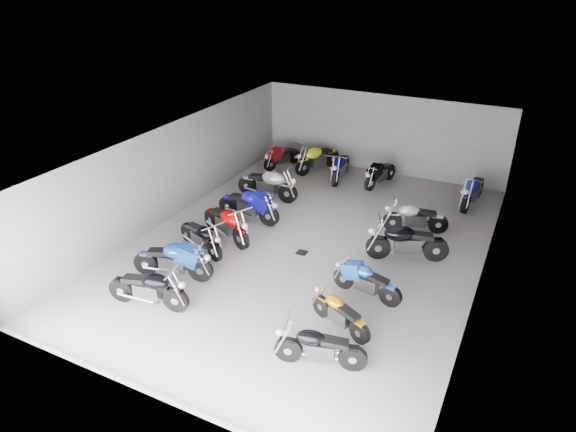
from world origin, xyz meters
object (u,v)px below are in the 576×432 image
at_px(motorcycle_right_e, 406,242).
at_px(motorcycle_back_f, 473,191).
at_px(motorcycle_left_e, 249,205).
at_px(motorcycle_back_a, 282,156).
at_px(motorcycle_back_b, 317,158).
at_px(motorcycle_left_a, 149,288).
at_px(motorcycle_left_f, 268,184).
at_px(drain_grate, 302,252).
at_px(motorcycle_back_d, 380,173).
at_px(motorcycle_right_c, 366,281).
at_px(motorcycle_left_c, 201,237).
at_px(motorcycle_right_f, 415,218).
at_px(motorcycle_right_b, 340,313).
at_px(motorcycle_right_a, 319,347).
at_px(motorcycle_left_b, 174,260).
at_px(motorcycle_left_d, 226,223).
at_px(motorcycle_back_c, 340,167).

height_order(motorcycle_right_e, motorcycle_back_f, motorcycle_right_e).
distance_m(motorcycle_left_e, motorcycle_back_a, 5.08).
bearing_deg(motorcycle_back_b, motorcycle_left_a, 112.65).
distance_m(motorcycle_left_a, motorcycle_left_f, 7.12).
bearing_deg(motorcycle_left_a, motorcycle_back_b, 170.22).
distance_m(drain_grate, motorcycle_back_d, 6.06).
relative_size(motorcycle_right_c, motorcycle_back_b, 0.87).
distance_m(motorcycle_left_e, motorcycle_back_b, 5.18).
bearing_deg(motorcycle_left_c, motorcycle_right_f, 149.39).
height_order(motorcycle_right_b, motorcycle_back_f, motorcycle_back_f).
relative_size(motorcycle_left_e, motorcycle_right_a, 1.18).
height_order(motorcycle_left_b, motorcycle_back_b, motorcycle_back_b).
height_order(motorcycle_right_a, motorcycle_right_f, motorcycle_right_f).
bearing_deg(motorcycle_right_f, motorcycle_left_e, 88.93).
xyz_separation_m(motorcycle_left_d, motorcycle_back_a, (-1.32, 6.35, -0.08)).
relative_size(motorcycle_back_a, motorcycle_back_b, 0.85).
height_order(motorcycle_right_c, motorcycle_right_e, motorcycle_right_e).
distance_m(motorcycle_left_c, motorcycle_back_c, 7.36).
relative_size(motorcycle_right_a, motorcycle_right_b, 1.14).
relative_size(motorcycle_left_a, motorcycle_left_f, 0.92).
distance_m(motorcycle_left_d, motorcycle_back_d, 6.97).
bearing_deg(motorcycle_left_e, motorcycle_back_c, 166.05).
height_order(motorcycle_left_a, motorcycle_back_c, motorcycle_back_c).
relative_size(motorcycle_back_d, motorcycle_back_f, 0.87).
bearing_deg(motorcycle_left_f, motorcycle_left_b, 1.55).
xyz_separation_m(motorcycle_left_f, motorcycle_right_c, (5.20, -4.26, -0.10)).
relative_size(motorcycle_left_b, motorcycle_left_f, 0.95).
relative_size(motorcycle_left_f, motorcycle_right_a, 1.21).
bearing_deg(motorcycle_left_d, motorcycle_back_a, -144.47).
bearing_deg(motorcycle_left_f, motorcycle_back_b, 171.20).
height_order(motorcycle_left_e, motorcycle_right_e, motorcycle_right_e).
bearing_deg(motorcycle_left_b, motorcycle_left_e, 164.80).
distance_m(motorcycle_left_b, motorcycle_back_b, 9.11).
height_order(motorcycle_left_f, motorcycle_back_a, motorcycle_left_f).
distance_m(drain_grate, motorcycle_right_b, 3.64).
bearing_deg(motorcycle_right_a, drain_grate, 14.02).
bearing_deg(motorcycle_left_a, motorcycle_right_e, 125.13).
xyz_separation_m(drain_grate, motorcycle_left_c, (-2.72, -1.28, 0.49)).
bearing_deg(motorcycle_right_c, motorcycle_right_f, 6.37).
xyz_separation_m(drain_grate, motorcycle_back_b, (-2.29, 6.33, 0.56)).
xyz_separation_m(motorcycle_left_f, motorcycle_right_f, (5.43, -0.14, -0.08)).
xyz_separation_m(motorcycle_left_a, motorcycle_back_f, (6.30, 9.89, 0.03)).
distance_m(motorcycle_right_e, motorcycle_back_c, 6.28).
bearing_deg(motorcycle_right_f, motorcycle_back_b, 35.60).
height_order(motorcycle_left_d, motorcycle_back_a, motorcycle_left_d).
relative_size(motorcycle_left_e, motorcycle_right_e, 1.02).
xyz_separation_m(motorcycle_right_a, motorcycle_back_d, (-1.85, 10.18, 0.01)).
height_order(motorcycle_left_a, motorcycle_left_d, motorcycle_left_d).
relative_size(drain_grate, motorcycle_left_e, 0.14).
bearing_deg(motorcycle_left_a, motorcycle_right_b, 96.44).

